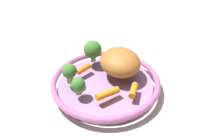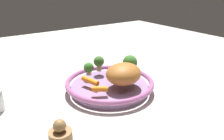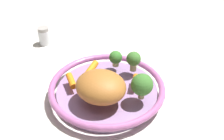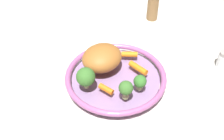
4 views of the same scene
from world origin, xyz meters
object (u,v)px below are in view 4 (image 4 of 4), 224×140
object	(u,v)px
roast_chicken_piece	(102,58)
broccoli_floret_edge	(126,89)
baby_carrot_right	(129,54)
pepper_mill	(153,6)
salt_shaker	(224,60)
broccoli_floret_small	(86,77)
baby_carrot_left	(138,68)
broccoli_floret_mid	(140,82)
baby_carrot_near_rim	(106,89)
serving_bowl	(116,79)

from	to	relation	value
roast_chicken_piece	broccoli_floret_edge	bearing A→B (deg)	-177.65
roast_chicken_piece	broccoli_floret_edge	world-z (taller)	roast_chicken_piece
broccoli_floret_edge	baby_carrot_right	bearing A→B (deg)	-31.36
broccoli_floret_edge	pepper_mill	bearing A→B (deg)	-40.23
broccoli_floret_edge	salt_shaker	size ratio (longest dim) A/B	0.92
broccoli_floret_edge	broccoli_floret_small	world-z (taller)	broccoli_floret_small
baby_carrot_left	baby_carrot_right	world-z (taller)	baby_carrot_left
roast_chicken_piece	broccoli_floret_mid	world-z (taller)	roast_chicken_piece
baby_carrot_near_rim	broccoli_floret_mid	size ratio (longest dim) A/B	0.95
broccoli_floret_small	roast_chicken_piece	bearing A→B (deg)	-51.33
baby_carrot_right	broccoli_floret_mid	size ratio (longest dim) A/B	1.09
broccoli_floret_small	pepper_mill	xyz separation A→B (m)	(0.29, -0.41, -0.02)
salt_shaker	pepper_mill	world-z (taller)	pepper_mill
roast_chicken_piece	broccoli_floret_edge	distance (m)	0.15
serving_bowl	baby_carrot_right	bearing A→B (deg)	-53.90
baby_carrot_left	broccoli_floret_small	distance (m)	0.18
broccoli_floret_small	pepper_mill	world-z (taller)	pepper_mill
baby_carrot_right	pepper_mill	size ratio (longest dim) A/B	0.38
baby_carrot_near_rim	salt_shaker	world-z (taller)	salt_shaker
serving_bowl	salt_shaker	bearing A→B (deg)	-103.01
baby_carrot_right	broccoli_floret_edge	bearing A→B (deg)	148.64
salt_shaker	pepper_mill	xyz separation A→B (m)	(0.36, 0.06, 0.03)
roast_chicken_piece	broccoli_floret_mid	bearing A→B (deg)	-156.26
baby_carrot_right	salt_shaker	xyz separation A→B (m)	(-0.14, -0.29, -0.02)
baby_carrot_left	baby_carrot_near_rim	world-z (taller)	baby_carrot_left
broccoli_floret_small	baby_carrot_near_rim	bearing A→B (deg)	-130.74
serving_bowl	baby_carrot_near_rim	xyz separation A→B (m)	(-0.05, 0.06, 0.03)
pepper_mill	baby_carrot_left	bearing A→B (deg)	141.73
baby_carrot_left	baby_carrot_near_rim	bearing A→B (deg)	106.61
serving_bowl	broccoli_floret_small	distance (m)	0.12
broccoli_floret_edge	pepper_mill	xyz separation A→B (m)	(0.38, -0.32, -0.02)
baby_carrot_near_rim	broccoli_floret_small	size ratio (longest dim) A/B	0.66
serving_bowl	roast_chicken_piece	xyz separation A→B (m)	(0.05, 0.02, 0.06)
baby_carrot_near_rim	salt_shaker	xyz separation A→B (m)	(-0.03, -0.42, -0.02)
broccoli_floret_mid	broccoli_floret_small	xyz separation A→B (m)	(0.07, 0.14, 0.01)
baby_carrot_right	broccoli_floret_small	bearing A→B (deg)	111.09
roast_chicken_piece	baby_carrot_near_rim	xyz separation A→B (m)	(-0.10, 0.03, -0.03)
broccoli_floret_mid	serving_bowl	bearing A→B (deg)	23.27
broccoli_floret_small	salt_shaker	distance (m)	0.48
broccoli_floret_mid	salt_shaker	distance (m)	0.33
serving_bowl	pepper_mill	xyz separation A→B (m)	(0.28, -0.30, 0.04)
baby_carrot_left	broccoli_floret_mid	bearing A→B (deg)	154.03
baby_carrot_right	serving_bowl	bearing A→B (deg)	126.10
baby_carrot_left	baby_carrot_near_rim	distance (m)	0.14
pepper_mill	broccoli_floret_small	bearing A→B (deg)	125.55
roast_chicken_piece	baby_carrot_right	distance (m)	0.11
baby_carrot_right	broccoli_floret_mid	xyz separation A→B (m)	(-0.14, 0.04, 0.02)
baby_carrot_left	baby_carrot_right	distance (m)	0.07
broccoli_floret_edge	serving_bowl	bearing A→B (deg)	-9.78
broccoli_floret_mid	broccoli_floret_small	world-z (taller)	broccoli_floret_small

